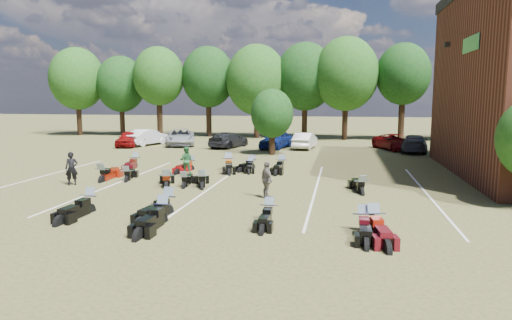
% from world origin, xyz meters
% --- Properties ---
extents(ground, '(160.00, 160.00, 0.00)m').
position_xyz_m(ground, '(0.00, 0.00, 0.00)').
color(ground, brown).
rests_on(ground, ground).
extents(car_0, '(2.19, 4.24, 1.38)m').
position_xyz_m(car_0, '(-15.05, 18.68, 0.69)').
color(car_0, maroon).
rests_on(car_0, ground).
extents(car_1, '(2.87, 4.67, 1.45)m').
position_xyz_m(car_1, '(-13.98, 19.95, 0.73)').
color(car_1, silver).
rests_on(car_1, ground).
extents(car_2, '(3.93, 5.70, 1.45)m').
position_xyz_m(car_2, '(-10.99, 20.35, 0.72)').
color(car_2, '#94989C').
rests_on(car_2, ground).
extents(car_3, '(3.07, 4.89, 1.32)m').
position_xyz_m(car_3, '(-6.37, 19.55, 0.66)').
color(car_3, black).
rests_on(car_3, ground).
extents(car_4, '(2.67, 4.65, 1.49)m').
position_xyz_m(car_4, '(-2.27, 19.63, 0.75)').
color(car_4, navy).
rests_on(car_4, ground).
extents(car_5, '(1.89, 4.24, 1.35)m').
position_xyz_m(car_5, '(0.15, 19.84, 0.68)').
color(car_5, beige).
rests_on(car_5, ground).
extents(car_6, '(3.91, 5.13, 1.30)m').
position_xyz_m(car_6, '(7.52, 20.26, 0.65)').
color(car_6, '#62050A').
rests_on(car_6, ground).
extents(car_7, '(2.56, 4.95, 1.37)m').
position_xyz_m(car_7, '(8.78, 19.02, 0.69)').
color(car_7, '#333237').
rests_on(car_7, ground).
extents(person_black, '(0.72, 0.63, 1.66)m').
position_xyz_m(person_black, '(-9.95, 1.91, 0.83)').
color(person_black, black).
rests_on(person_black, ground).
extents(person_green, '(0.80, 0.65, 1.56)m').
position_xyz_m(person_green, '(-5.48, 6.10, 0.78)').
color(person_green, '#246232').
rests_on(person_green, ground).
extents(person_grey, '(0.86, 1.01, 1.62)m').
position_xyz_m(person_grey, '(0.02, 0.77, 0.81)').
color(person_grey, '#5F5851').
rests_on(person_grey, ground).
extents(motorcycle_1, '(0.89, 2.43, 1.33)m').
position_xyz_m(motorcycle_1, '(-6.21, -2.88, 0.00)').
color(motorcycle_1, black).
rests_on(motorcycle_1, ground).
extents(motorcycle_2, '(0.84, 2.51, 1.39)m').
position_xyz_m(motorcycle_2, '(-2.92, -3.78, 0.00)').
color(motorcycle_2, black).
rests_on(motorcycle_2, ground).
extents(motorcycle_3, '(1.15, 2.62, 1.41)m').
position_xyz_m(motorcycle_3, '(-3.20, -2.57, 0.00)').
color(motorcycle_3, black).
rests_on(motorcycle_3, ground).
extents(motorcycle_4, '(0.69, 2.10, 1.17)m').
position_xyz_m(motorcycle_4, '(0.68, -2.78, 0.00)').
color(motorcycle_4, black).
rests_on(motorcycle_4, ground).
extents(motorcycle_5, '(0.75, 2.25, 1.25)m').
position_xyz_m(motorcycle_5, '(3.89, -3.57, 0.00)').
color(motorcycle_5, black).
rests_on(motorcycle_5, ground).
extents(motorcycle_6, '(1.13, 2.50, 1.34)m').
position_xyz_m(motorcycle_6, '(4.22, -3.62, 0.00)').
color(motorcycle_6, '#4B0A11').
rests_on(motorcycle_6, ground).
extents(motorcycle_7, '(0.90, 2.48, 1.36)m').
position_xyz_m(motorcycle_7, '(-8.91, 2.94, 0.00)').
color(motorcycle_7, maroon).
rests_on(motorcycle_7, ground).
extents(motorcycle_8, '(1.55, 2.53, 1.35)m').
position_xyz_m(motorcycle_8, '(-5.02, 1.91, 0.00)').
color(motorcycle_8, black).
rests_on(motorcycle_8, ground).
extents(motorcycle_9, '(1.13, 2.18, 1.16)m').
position_xyz_m(motorcycle_9, '(-7.73, 3.28, 0.00)').
color(motorcycle_9, black).
rests_on(motorcycle_9, ground).
extents(motorcycle_10, '(0.90, 2.12, 1.15)m').
position_xyz_m(motorcycle_10, '(-4.25, 2.26, 0.00)').
color(motorcycle_10, black).
rests_on(motorcycle_10, ground).
extents(motorcycle_11, '(1.42, 2.48, 1.31)m').
position_xyz_m(motorcycle_11, '(-3.34, 2.22, 0.00)').
color(motorcycle_11, black).
rests_on(motorcycle_11, ground).
extents(motorcycle_12, '(1.10, 2.32, 1.24)m').
position_xyz_m(motorcycle_12, '(4.09, 2.33, 0.00)').
color(motorcycle_12, black).
rests_on(motorcycle_12, ground).
extents(motorcycle_14, '(1.10, 2.38, 1.28)m').
position_xyz_m(motorcycle_14, '(-9.36, 7.70, 0.00)').
color(motorcycle_14, '#44090F').
rests_on(motorcycle_14, ground).
extents(motorcycle_15, '(1.09, 2.26, 1.21)m').
position_xyz_m(motorcycle_15, '(-5.64, 7.36, 0.00)').
color(motorcycle_15, maroon).
rests_on(motorcycle_15, ground).
extents(motorcycle_16, '(0.91, 2.06, 1.11)m').
position_xyz_m(motorcycle_16, '(-2.16, 8.11, 0.00)').
color(motorcycle_16, black).
rests_on(motorcycle_16, ground).
extents(motorcycle_17, '(1.44, 2.64, 1.41)m').
position_xyz_m(motorcycle_17, '(-3.48, 7.95, 0.00)').
color(motorcycle_17, black).
rests_on(motorcycle_17, ground).
extents(motorcycle_18, '(1.22, 2.18, 1.16)m').
position_xyz_m(motorcycle_18, '(-2.16, 8.61, 0.00)').
color(motorcycle_18, black).
rests_on(motorcycle_18, ground).
extents(motorcycle_19, '(0.88, 2.41, 1.32)m').
position_xyz_m(motorcycle_19, '(-0.31, 8.21, 0.00)').
color(motorcycle_19, black).
rests_on(motorcycle_19, ground).
extents(tree_line, '(56.00, 6.00, 9.79)m').
position_xyz_m(tree_line, '(-1.00, 29.00, 6.31)').
color(tree_line, black).
rests_on(tree_line, ground).
extents(young_tree_midfield, '(3.20, 3.20, 4.70)m').
position_xyz_m(young_tree_midfield, '(-2.00, 15.50, 3.09)').
color(young_tree_midfield, black).
rests_on(young_tree_midfield, ground).
extents(parking_lines, '(20.10, 14.00, 0.01)m').
position_xyz_m(parking_lines, '(-3.00, 3.00, 0.01)').
color(parking_lines, silver).
rests_on(parking_lines, ground).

